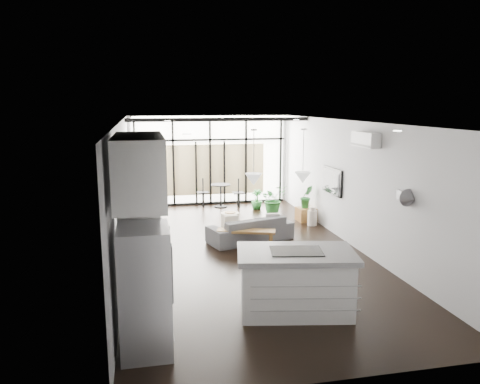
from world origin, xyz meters
name	(u,v)px	position (x,y,z in m)	size (l,w,h in m)	color
floor	(243,250)	(0.00, 0.00, 0.00)	(5.00, 10.00, 0.00)	black
ceiling	(243,122)	(0.00, 0.00, 2.80)	(5.00, 10.00, 0.00)	silver
wall_left	(123,192)	(-2.50, 0.00, 1.40)	(0.02, 10.00, 2.80)	silver
wall_right	(352,184)	(2.50, 0.00, 1.40)	(0.02, 10.00, 2.80)	silver
wall_back	(210,160)	(0.00, 5.00, 1.40)	(5.00, 0.02, 2.80)	silver
wall_front	(338,267)	(0.00, -5.00, 1.40)	(5.00, 0.02, 2.80)	silver
glazing	(210,161)	(0.00, 4.88, 1.40)	(5.00, 0.20, 2.80)	black
skylight	(214,117)	(0.00, 4.00, 2.77)	(4.70, 1.90, 0.06)	silver
neighbour_building	(210,170)	(0.00, 4.95, 1.10)	(3.50, 0.02, 1.60)	beige
island	(296,282)	(0.15, -3.14, 0.49)	(1.78, 1.06, 0.97)	silver
cooktop	(296,251)	(0.15, -3.14, 0.98)	(0.78, 0.52, 0.01)	black
fridge	(145,290)	(-2.11, -3.85, 0.83)	(0.64, 0.80, 1.66)	#A2A2A7
appliance_column	(140,250)	(-2.15, -3.05, 1.12)	(0.58, 0.60, 2.23)	silver
upper_cabinets	(139,169)	(-2.12, -3.50, 2.35)	(0.62, 1.75, 0.86)	silver
pendant_left	(254,179)	(-0.40, -2.65, 2.02)	(0.26, 0.26, 0.18)	silver
pendant_right	(303,178)	(0.40, -2.65, 2.02)	(0.26, 0.26, 0.18)	silver
sofa	(250,225)	(0.33, 0.68, 0.39)	(1.98, 0.58, 0.78)	#4E4E51
console_bench	(246,239)	(0.11, 0.16, 0.21)	(1.29, 0.32, 0.41)	brown
pouf	(230,220)	(0.08, 1.97, 0.19)	(0.48, 0.48, 0.38)	#EBE3C4
crate	(306,214)	(2.25, 2.22, 0.18)	(0.48, 0.48, 0.36)	brown
plant_tall	(273,202)	(1.62, 3.28, 0.32)	(0.74, 0.83, 0.65)	#226528
plant_med	(257,204)	(1.27, 3.88, 0.17)	(0.34, 0.60, 0.34)	#226528
plant_crate	(306,203)	(2.25, 2.22, 0.50)	(0.35, 0.63, 0.28)	#226528
milk_can	(312,216)	(2.25, 1.73, 0.25)	(0.25, 0.25, 0.50)	beige
bistro_set	(221,197)	(0.25, 4.40, 0.33)	(1.37, 0.55, 0.66)	black
tv	(332,181)	(2.46, 1.00, 1.30)	(0.05, 1.10, 0.65)	black
ac_unit	(366,140)	(2.38, -0.80, 2.45)	(0.22, 0.90, 0.30)	silver
framed_art	(123,189)	(-2.47, -0.50, 1.55)	(0.04, 0.70, 0.90)	black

